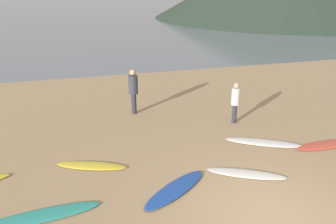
# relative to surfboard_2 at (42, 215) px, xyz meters

# --- Properties ---
(ground_plane) EXTENTS (120.00, 120.00, 0.20)m
(ground_plane) POSITION_rel_surfboard_2_xyz_m (4.89, 8.44, -0.14)
(ground_plane) COLOR tan
(ground_plane) RESTS_ON ground
(ocean_water) EXTENTS (140.00, 100.00, 0.01)m
(ocean_water) POSITION_rel_surfboard_2_xyz_m (4.89, 61.98, -0.04)
(ocean_water) COLOR slate
(ocean_water) RESTS_ON ground
(surfboard_2) EXTENTS (2.60, 0.72, 0.08)m
(surfboard_2) POSITION_rel_surfboard_2_xyz_m (0.00, 0.00, 0.00)
(surfboard_2) COLOR teal
(surfboard_2) RESTS_ON ground
(surfboard_3) EXTENTS (2.04, 1.19, 0.08)m
(surfboard_3) POSITION_rel_surfboard_2_xyz_m (1.23, 1.92, 0.00)
(surfboard_3) COLOR yellow
(surfboard_3) RESTS_ON ground
(surfboard_4) EXTENTS (2.13, 1.71, 0.09)m
(surfboard_4) POSITION_rel_surfboard_2_xyz_m (3.17, 0.14, 0.01)
(surfboard_4) COLOR #1E479E
(surfboard_4) RESTS_ON ground
(surfboard_5) EXTENTS (2.10, 1.43, 0.08)m
(surfboard_5) POSITION_rel_surfboard_2_xyz_m (5.23, 0.31, 0.00)
(surfboard_5) COLOR silver
(surfboard_5) RESTS_ON ground
(surfboard_6) EXTENTS (2.38, 1.65, 0.09)m
(surfboard_6) POSITION_rel_surfboard_2_xyz_m (6.71, 1.87, 0.01)
(surfboard_6) COLOR white
(surfboard_6) RESTS_ON ground
(surfboard_7) EXTENTS (2.32, 0.56, 0.08)m
(surfboard_7) POSITION_rel_surfboard_2_xyz_m (8.61, 1.17, 0.00)
(surfboard_7) COLOR #D84C38
(surfboard_7) RESTS_ON ground
(person_0) EXTENTS (0.36, 0.36, 1.79)m
(person_0) POSITION_rel_surfboard_2_xyz_m (3.20, 5.75, 1.02)
(person_0) COLOR #2D2D38
(person_0) RESTS_ON ground
(person_3) EXTENTS (0.31, 0.31, 1.54)m
(person_3) POSITION_rel_surfboard_2_xyz_m (6.59, 3.76, 0.87)
(person_3) COLOR #2D2D38
(person_3) RESTS_ON ground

